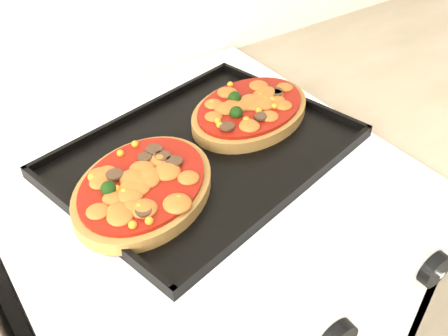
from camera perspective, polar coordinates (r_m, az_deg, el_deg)
stove at (r=1.12m, az=-2.75°, el=-17.81°), size 0.60×0.60×0.91m
control_panel at (r=0.66m, az=11.68°, el=-17.27°), size 0.60×0.02×0.09m
knob_right at (r=0.76m, az=22.90°, el=-10.62°), size 0.05×0.02×0.05m
baking_tray at (r=0.79m, az=-2.09°, el=2.00°), size 0.51×0.42×0.02m
pizza_left at (r=0.71m, az=-9.21°, el=-1.99°), size 0.29×0.28×0.03m
pizza_right at (r=0.86m, az=3.00°, el=6.74°), size 0.27×0.22×0.03m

